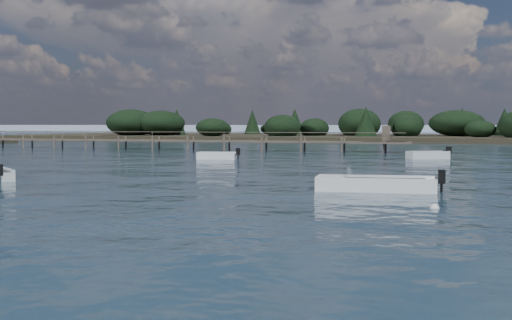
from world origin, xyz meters
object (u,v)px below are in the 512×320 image
(tender_far_grey_b, at_px, (428,157))
(tender_far_white, at_px, (217,157))
(jetty, at_px, (156,141))
(dinghy_mid_white_a, at_px, (375,187))

(tender_far_grey_b, bearing_deg, tender_far_white, -161.09)
(tender_far_grey_b, relative_size, jetty, 0.06)
(dinghy_mid_white_a, xyz_separation_m, tender_far_grey_b, (1.22, 26.70, 0.02))
(tender_far_grey_b, bearing_deg, dinghy_mid_white_a, -92.63)
(dinghy_mid_white_a, bearing_deg, tender_far_grey_b, 87.37)
(tender_far_grey_b, distance_m, tender_far_white, 17.39)
(tender_far_white, bearing_deg, tender_far_grey_b, 18.91)
(jetty, bearing_deg, tender_far_grey_b, -20.62)
(tender_far_grey_b, height_order, tender_far_white, tender_far_grey_b)
(jetty, bearing_deg, tender_far_white, -50.96)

